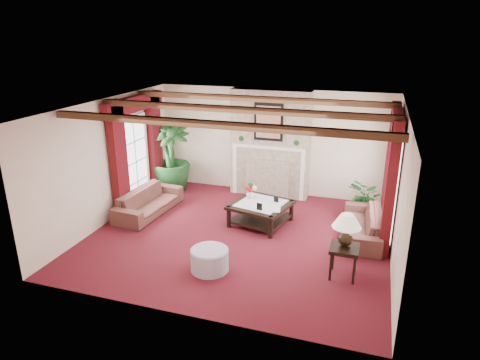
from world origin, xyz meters
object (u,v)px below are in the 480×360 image
(sofa_left, at_px, (149,198))
(ottoman, at_px, (210,260))
(side_table, at_px, (343,262))
(coffee_table, at_px, (261,213))
(sofa_right, at_px, (363,220))
(potted_palm, at_px, (171,172))

(sofa_left, distance_m, ottoman, 2.99)
(sofa_left, bearing_deg, side_table, -102.82)
(coffee_table, bearing_deg, ottoman, -86.04)
(sofa_left, relative_size, sofa_right, 1.02)
(sofa_right, bearing_deg, side_table, -11.25)
(coffee_table, bearing_deg, sofa_right, 14.18)
(sofa_left, distance_m, potted_palm, 1.54)
(sofa_left, bearing_deg, ottoman, -125.70)
(potted_palm, xyz_separation_m, coffee_table, (2.81, -1.29, -0.28))
(coffee_table, bearing_deg, sofa_left, -161.71)
(sofa_right, xyz_separation_m, coffee_table, (-2.16, -0.04, -0.13))
(sofa_right, distance_m, side_table, 1.70)
(sofa_left, xyz_separation_m, sofa_right, (4.80, 0.27, -0.01))
(sofa_right, height_order, ottoman, sofa_right)
(side_table, bearing_deg, coffee_table, 139.50)
(potted_palm, xyz_separation_m, ottoman, (2.46, -3.45, -0.32))
(sofa_right, bearing_deg, coffee_table, -92.33)
(coffee_table, xyz_separation_m, side_table, (1.92, -1.64, 0.05))
(coffee_table, bearing_deg, potted_palm, 168.52)
(potted_palm, distance_m, ottoman, 4.25)
(coffee_table, relative_size, ottoman, 1.73)
(coffee_table, bearing_deg, side_table, -27.30)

